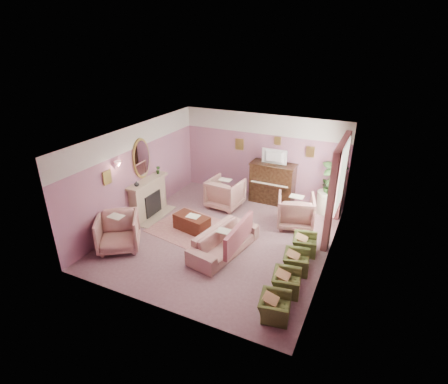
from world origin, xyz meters
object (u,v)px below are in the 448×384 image
at_px(olive_chair_c, 296,259).
at_px(floral_armchair_left, 225,192).
at_px(floral_armchair_right, 296,209).
at_px(olive_chair_a, 275,304).
at_px(coffee_table, 192,223).
at_px(olive_chair_b, 287,279).
at_px(olive_chair_d, 305,242).
at_px(floral_armchair_front, 118,230).
at_px(piano, 272,183).
at_px(television, 274,156).
at_px(side_table, 325,202).
at_px(sofa, 224,237).

bearing_deg(olive_chair_c, floral_armchair_left, 141.90).
bearing_deg(floral_armchair_right, olive_chair_a, -81.10).
height_order(coffee_table, olive_chair_b, olive_chair_b).
relative_size(olive_chair_a, olive_chair_d, 1.00).
bearing_deg(coffee_table, olive_chair_c, -9.59).
relative_size(olive_chair_b, olive_chair_c, 1.00).
bearing_deg(olive_chair_d, coffee_table, -174.64).
bearing_deg(coffee_table, floral_armchair_front, -127.88).
relative_size(floral_armchair_left, olive_chair_a, 1.53).
distance_m(coffee_table, floral_armchair_left, 1.79).
relative_size(coffee_table, olive_chair_a, 1.48).
distance_m(piano, coffee_table, 3.11).
xyz_separation_m(television, side_table, (1.72, 0.00, -1.25)).
bearing_deg(olive_chair_c, side_table, 89.16).
bearing_deg(olive_chair_a, coffee_table, 145.22).
bearing_deg(coffee_table, olive_chair_b, -23.35).
xyz_separation_m(piano, television, (0.00, -0.05, 0.95)).
relative_size(olive_chair_b, olive_chair_d, 1.00).
relative_size(sofa, floral_armchair_front, 2.02).
bearing_deg(floral_armchair_right, olive_chair_d, -64.51).
relative_size(piano, olive_chair_a, 2.07).
distance_m(olive_chair_b, side_table, 4.03).
xyz_separation_m(floral_armchair_left, olive_chair_c, (2.91, -2.28, -0.23)).
distance_m(sofa, floral_armchair_right, 2.43).
xyz_separation_m(floral_armchair_front, olive_chair_a, (4.35, -0.58, -0.23)).
xyz_separation_m(television, olive_chair_c, (1.67, -3.20, -1.31)).
height_order(television, olive_chair_c, television).
height_order(sofa, floral_armchair_front, floral_armchair_front).
height_order(floral_armchair_front, olive_chair_a, floral_armchair_front).
bearing_deg(olive_chair_d, floral_armchair_right, 115.49).
distance_m(piano, television, 0.95).
height_order(coffee_table, floral_armchair_right, floral_armchair_right).
distance_m(floral_armchair_right, floral_armchair_front, 4.87).
bearing_deg(olive_chair_b, olive_chair_a, -90.00).
xyz_separation_m(coffee_table, sofa, (1.28, -0.58, 0.20)).
xyz_separation_m(piano, side_table, (1.72, -0.05, -0.30)).
relative_size(coffee_table, floral_armchair_left, 0.96).
bearing_deg(side_table, olive_chair_c, -90.84).
height_order(olive_chair_a, olive_chair_b, same).
distance_m(sofa, olive_chair_d, 2.04).
xyz_separation_m(floral_armchair_right, olive_chair_c, (0.57, -2.02, -0.23)).
bearing_deg(side_table, sofa, -120.15).
distance_m(television, floral_armchair_right, 1.94).
bearing_deg(television, floral_armchair_front, -122.19).
bearing_deg(television, olive_chair_d, -54.92).
distance_m(television, side_table, 2.13).
bearing_deg(olive_chair_a, olive_chair_d, 90.00).
relative_size(sofa, olive_chair_b, 3.10).
relative_size(floral_armchair_left, side_table, 1.48).
xyz_separation_m(floral_armchair_front, olive_chair_b, (4.35, 0.24, -0.23)).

